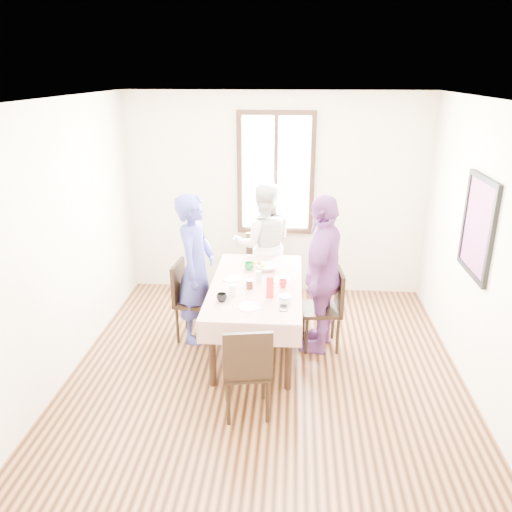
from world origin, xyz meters
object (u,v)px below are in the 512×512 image
at_px(chair_right, 321,309).
at_px(person_right, 321,274).
at_px(chair_near, 246,368).
at_px(person_far, 263,244).
at_px(chair_left, 195,301).
at_px(chair_far, 263,270).
at_px(dining_table, 256,316).
at_px(person_left, 196,269).

distance_m(chair_right, person_right, 0.42).
bearing_deg(person_right, chair_near, -14.00).
relative_size(person_far, person_right, 0.93).
bearing_deg(person_far, chair_near, 80.72).
xyz_separation_m(chair_left, chair_far, (0.71, 1.01, 0.00)).
xyz_separation_m(person_far, person_right, (0.69, -1.10, 0.06)).
height_order(chair_near, person_right, person_right).
bearing_deg(person_right, chair_far, -132.85).
bearing_deg(dining_table, chair_left, 167.32).
relative_size(chair_left, chair_far, 1.00).
bearing_deg(dining_table, chair_right, 4.29).
xyz_separation_m(chair_left, person_far, (0.71, 0.99, 0.36)).
xyz_separation_m(dining_table, chair_near, (-0.00, -1.18, 0.08)).
distance_m(chair_far, person_far, 0.36).
xyz_separation_m(dining_table, chair_left, (-0.71, 0.16, 0.08)).
distance_m(chair_right, chair_far, 1.33).
bearing_deg(chair_left, chair_right, 90.92).
relative_size(chair_far, person_right, 0.52).
distance_m(dining_table, person_right, 0.86).
bearing_deg(person_right, person_left, -78.97).
relative_size(dining_table, chair_left, 1.88).
distance_m(chair_far, chair_near, 2.35).
xyz_separation_m(chair_right, person_left, (-1.41, 0.11, 0.40)).
xyz_separation_m(chair_near, person_right, (0.69, 1.23, 0.42)).
distance_m(chair_far, person_right, 1.38).
relative_size(chair_near, person_far, 0.56).
relative_size(dining_table, person_right, 0.98).
height_order(person_far, person_right, person_right).
bearing_deg(chair_left, person_far, 149.57).
relative_size(chair_far, person_left, 0.54).
distance_m(chair_left, chair_near, 1.51).
bearing_deg(chair_right, person_left, 80.75).
distance_m(chair_left, chair_far, 1.24).
xyz_separation_m(dining_table, chair_far, (-0.00, 1.18, 0.08)).
bearing_deg(chair_far, chair_right, 113.68).
bearing_deg(chair_near, chair_far, 80.23).
distance_m(dining_table, person_far, 1.24).
bearing_deg(person_left, dining_table, -94.44).
xyz_separation_m(dining_table, person_far, (-0.00, 1.15, 0.44)).
xyz_separation_m(dining_table, person_right, (0.69, 0.05, 0.50)).
bearing_deg(chair_near, dining_table, 80.23).
xyz_separation_m(chair_far, person_far, (0.00, -0.02, 0.36)).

